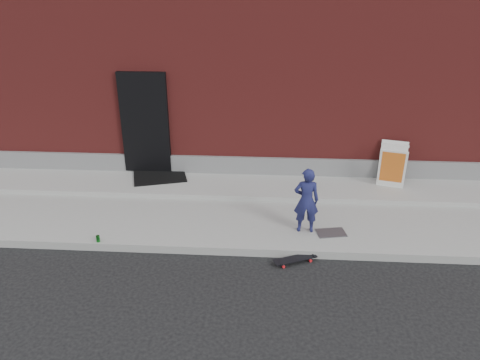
# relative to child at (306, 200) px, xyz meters

# --- Properties ---
(ground) EXTENTS (80.00, 80.00, 0.00)m
(ground) POSITION_rel_child_xyz_m (-0.81, -0.69, -0.76)
(ground) COLOR black
(ground) RESTS_ON ground
(sidewalk) EXTENTS (20.00, 3.00, 0.15)m
(sidewalk) POSITION_rel_child_xyz_m (-0.81, 0.81, -0.69)
(sidewalk) COLOR gray
(sidewalk) RESTS_ON ground
(apron) EXTENTS (20.00, 1.20, 0.10)m
(apron) POSITION_rel_child_xyz_m (-0.81, 1.71, -0.56)
(apron) COLOR gray
(apron) RESTS_ON sidewalk
(building) EXTENTS (20.00, 8.10, 5.00)m
(building) POSITION_rel_child_xyz_m (-0.82, 6.31, 1.74)
(building) COLOR maroon
(building) RESTS_ON ground
(child) EXTENTS (0.45, 0.30, 1.22)m
(child) POSITION_rel_child_xyz_m (0.00, 0.00, 0.00)
(child) COLOR #1A1C49
(child) RESTS_ON sidewalk
(skateboard) EXTENTS (0.73, 0.46, 0.08)m
(skateboard) POSITION_rel_child_xyz_m (-0.20, -0.81, -0.69)
(skateboard) COLOR red
(skateboard) RESTS_ON ground
(pizza_sign) EXTENTS (0.70, 0.78, 0.92)m
(pizza_sign) POSITION_rel_child_xyz_m (1.93, 1.86, -0.05)
(pizza_sign) COLOR silver
(pizza_sign) RESTS_ON apron
(soda_can) EXTENTS (0.07, 0.07, 0.12)m
(soda_can) POSITION_rel_child_xyz_m (-3.62, -0.62, -0.55)
(soda_can) COLOR #187922
(soda_can) RESTS_ON sidewalk
(doormat) EXTENTS (1.35, 1.20, 0.03)m
(doormat) POSITION_rel_child_xyz_m (-3.11, 2.01, -0.50)
(doormat) COLOR black
(doormat) RESTS_ON apron
(utility_plate) EXTENTS (0.56, 0.42, 0.02)m
(utility_plate) POSITION_rel_child_xyz_m (0.48, -0.07, -0.60)
(utility_plate) COLOR #57585D
(utility_plate) RESTS_ON sidewalk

